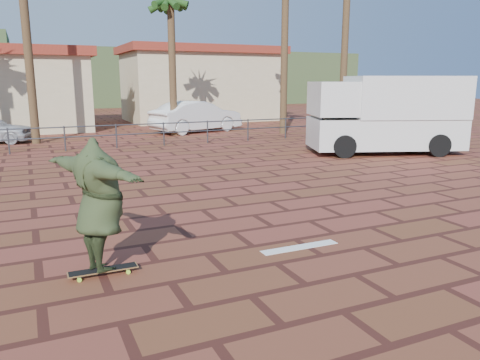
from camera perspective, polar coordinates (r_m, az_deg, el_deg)
name	(u,v)px	position (r m, az deg, el deg)	size (l,w,h in m)	color
ground	(233,232)	(8.70, -0.84, -6.37)	(120.00, 120.00, 0.00)	brown
paint_stripe	(300,247)	(8.01, 7.30, -8.12)	(1.40, 0.22, 0.01)	white
guardrail	(116,132)	(19.95, -14.86, 5.70)	(24.06, 0.06, 1.00)	#47494F
palm_center	(171,4)	(24.32, -8.47, 20.47)	(2.40, 2.40, 7.75)	brown
building_east	(200,83)	(33.53, -4.85, 11.66)	(10.60, 6.60, 5.00)	beige
hill_front	(55,78)	(57.66, -21.62, 11.49)	(70.00, 18.00, 6.00)	#384C28
longboard	(103,270)	(7.12, -16.34, -10.51)	(0.98, 0.23, 0.10)	olive
skateboarder	(99,205)	(6.81, -16.82, -2.95)	(2.34, 0.64, 1.90)	#2F3B20
campervan	(387,113)	(18.85, 17.43, 7.80)	(6.06, 4.13, 2.91)	silver
car_white	(197,116)	(25.55, -5.31, 7.72)	(1.77, 5.08, 1.68)	white
street_sign	(375,109)	(23.13, 16.17, 8.37)	(0.42, 0.12, 2.07)	gray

